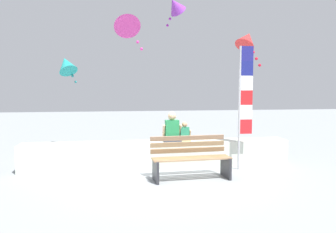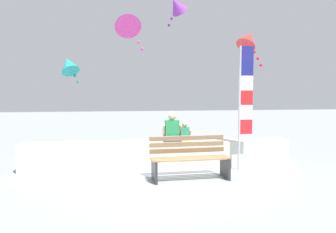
% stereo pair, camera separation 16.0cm
% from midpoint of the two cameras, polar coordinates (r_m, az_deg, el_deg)
% --- Properties ---
extents(ground_plane, '(40.00, 40.00, 0.00)m').
position_cam_midpoint_polar(ground_plane, '(7.64, -0.47, -9.73)').
color(ground_plane, gray).
extents(seawall_ledge, '(6.38, 0.60, 0.62)m').
position_cam_midpoint_polar(seawall_ledge, '(8.38, -1.15, -6.24)').
color(seawall_ledge, silver).
rests_on(seawall_ledge, ground).
extents(park_bench, '(1.68, 0.72, 0.88)m').
position_cam_midpoint_polar(park_bench, '(7.34, 4.19, -7.00)').
color(park_bench, '#A37D58').
rests_on(park_bench, ground).
extents(person_adult, '(0.47, 0.34, 0.71)m').
position_cam_midpoint_polar(person_adult, '(8.31, 1.22, -2.22)').
color(person_adult, '#313744').
rests_on(person_adult, seawall_ledge).
extents(person_child, '(0.31, 0.23, 0.47)m').
position_cam_midpoint_polar(person_child, '(8.38, 3.30, -2.82)').
color(person_child, tan).
rests_on(person_child, seawall_ledge).
extents(flag_banner, '(0.34, 0.05, 2.86)m').
position_cam_midpoint_polar(flag_banner, '(8.17, 12.90, 2.93)').
color(flag_banner, '#B7B7BC').
rests_on(flag_banner, ground).
extents(kite_magenta, '(0.82, 0.94, 1.21)m').
position_cam_midpoint_polar(kite_magenta, '(9.53, -6.24, 15.34)').
color(kite_magenta, '#DB3D9E').
extents(kite_red, '(0.88, 0.86, 1.10)m').
position_cam_midpoint_polar(kite_red, '(9.96, 13.56, 12.24)').
color(kite_red, red).
extents(kite_teal, '(0.89, 0.95, 0.95)m').
position_cam_midpoint_polar(kite_teal, '(11.45, -15.65, 8.22)').
color(kite_teal, teal).
extents(kite_purple, '(0.81, 0.79, 0.90)m').
position_cam_midpoint_polar(kite_purple, '(10.63, 1.87, 17.80)').
color(kite_purple, purple).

